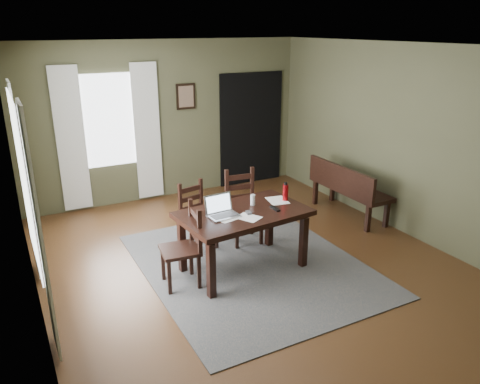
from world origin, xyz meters
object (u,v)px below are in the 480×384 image
laptop (221,210)px  water_bottle (285,192)px  chair_back_right (243,207)px  chair_back_left (197,217)px  chair_end (184,247)px  bench (347,186)px  dining_table (243,218)px

laptop → water_bottle: bearing=0.0°
chair_back_right → chair_back_left: bearing=179.2°
chair_end → bench: 3.16m
bench → chair_end: bearing=104.3°
dining_table → chair_end: bearing=174.7°
chair_back_right → laptop: 1.06m
chair_back_right → laptop: bearing=-125.9°
bench → laptop: bearing=106.6°
chair_end → dining_table: bearing=97.0°
chair_back_left → bench: 2.55m
dining_table → water_bottle: bearing=1.5°
chair_back_left → water_bottle: 1.27m
dining_table → laptop: bearing=171.2°
chair_end → bench: chair_end is taller
chair_end → bench: (3.06, 0.78, 0.03)m
chair_back_right → water_bottle: 0.81m
laptop → water_bottle: (0.94, 0.06, 0.05)m
chair_back_left → chair_back_right: bearing=-21.5°
chair_end → chair_back_right: (1.17, 0.74, 0.02)m
chair_end → chair_back_right: size_ratio=0.97×
chair_back_left → dining_table: bearing=-85.6°
chair_end → laptop: (0.49, 0.02, 0.36)m
bench → water_bottle: size_ratio=6.19×
bench → dining_table: bearing=108.9°
dining_table → chair_back_left: (-0.27, 0.84, -0.23)m
chair_back_right → bench: bearing=8.6°
bench → water_bottle: 1.81m
chair_back_right → water_bottle: (0.26, -0.66, 0.39)m
dining_table → chair_back_right: (0.39, 0.74, -0.19)m
dining_table → chair_end: 0.81m
chair_back_left → water_bottle: size_ratio=3.76×
chair_back_right → bench: (1.88, 0.04, 0.01)m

